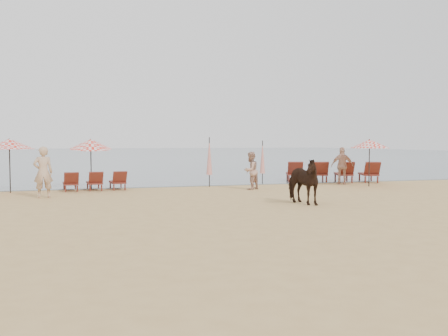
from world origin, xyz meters
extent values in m
plane|color=tan|center=(0.00, 0.00, 0.00)|extent=(120.00, 120.00, 0.00)
cube|color=#51606B|center=(0.00, 80.00, 0.00)|extent=(160.00, 140.00, 0.06)
cube|color=maroon|center=(-5.29, 9.56, 0.31)|extent=(0.64, 1.26, 0.07)
cube|color=maroon|center=(-5.25, 8.90, 0.55)|extent=(0.60, 0.44, 0.54)
cube|color=maroon|center=(-4.32, 9.62, 0.31)|extent=(0.64, 1.26, 0.07)
cube|color=maroon|center=(-4.28, 8.96, 0.55)|extent=(0.60, 0.44, 0.54)
cube|color=maroon|center=(-3.36, 9.68, 0.31)|extent=(0.64, 1.26, 0.07)
cube|color=maroon|center=(-3.32, 9.02, 0.55)|extent=(0.60, 0.44, 0.54)
cube|color=maroon|center=(5.70, 11.27, 0.40)|extent=(1.26, 1.75, 0.09)
cube|color=maroon|center=(5.39, 10.48, 0.72)|extent=(0.88, 0.75, 0.70)
cube|color=maroon|center=(6.87, 10.83, 0.40)|extent=(1.26, 1.75, 0.09)
cube|color=maroon|center=(6.56, 10.03, 0.72)|extent=(0.88, 0.75, 0.70)
cube|color=maroon|center=(8.04, 10.38, 0.40)|extent=(1.26, 1.75, 0.09)
cube|color=maroon|center=(7.73, 9.58, 0.72)|extent=(0.88, 0.75, 0.70)
cube|color=maroon|center=(9.21, 9.93, 0.40)|extent=(1.26, 1.75, 0.09)
cube|color=maroon|center=(8.91, 9.13, 0.72)|extent=(0.88, 0.75, 0.70)
cylinder|color=black|center=(-7.59, 9.40, 1.00)|extent=(0.05, 0.05, 2.00)
cone|color=red|center=(-7.59, 9.40, 1.96)|extent=(1.91, 1.91, 0.41)
sphere|color=black|center=(-7.59, 9.40, 2.14)|extent=(0.07, 0.07, 0.07)
cylinder|color=black|center=(-4.43, 10.19, 1.00)|extent=(0.05, 0.05, 1.99)
cone|color=red|center=(-4.43, 10.19, 1.95)|extent=(1.76, 1.80, 0.60)
sphere|color=black|center=(-4.43, 10.19, 2.13)|extent=(0.07, 0.07, 0.07)
cylinder|color=black|center=(7.81, 7.74, 1.00)|extent=(0.04, 0.04, 1.99)
cone|color=red|center=(7.81, 7.74, 1.95)|extent=(1.77, 1.77, 0.40)
sphere|color=black|center=(7.81, 7.74, 2.13)|extent=(0.07, 0.07, 0.07)
cylinder|color=black|center=(0.74, 9.66, 1.13)|extent=(0.05, 0.05, 2.25)
cone|color=red|center=(0.74, 9.66, 1.40)|extent=(0.27, 0.27, 1.69)
cylinder|color=black|center=(3.61, 10.39, 1.05)|extent=(0.05, 0.05, 2.10)
cone|color=red|center=(3.61, 10.39, 1.30)|extent=(0.26, 0.26, 1.58)
imported|color=black|center=(1.94, 2.73, 0.75)|extent=(1.14, 1.91, 1.51)
imported|color=tan|center=(-6.23, 7.12, 0.94)|extent=(0.73, 0.52, 1.88)
imported|color=tan|center=(2.10, 7.93, 0.81)|extent=(0.99, 0.94, 1.62)
imported|color=tan|center=(7.16, 9.01, 0.90)|extent=(1.14, 0.82, 1.79)
camera|label=1|loc=(-5.26, -12.09, 2.04)|focal=40.00mm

